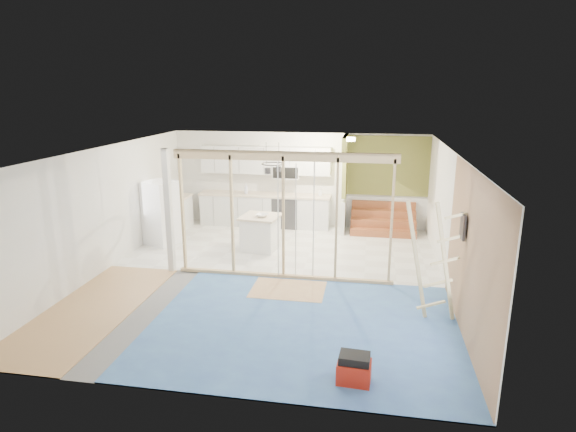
% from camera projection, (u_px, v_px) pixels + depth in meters
% --- Properties ---
extents(room, '(7.01, 8.01, 2.61)m').
position_uv_depth(room, '(268.00, 216.00, 9.54)').
color(room, slate).
rests_on(room, ground).
extents(floor_overlays, '(7.00, 8.00, 0.03)m').
position_uv_depth(floor_overlays, '(273.00, 276.00, 9.92)').
color(floor_overlays, white).
rests_on(floor_overlays, room).
extents(stud_frame, '(4.66, 0.14, 2.60)m').
position_uv_depth(stud_frame, '(256.00, 201.00, 9.51)').
color(stud_frame, '#CDB97D').
rests_on(stud_frame, room).
extents(base_cabinets, '(4.45, 2.24, 0.93)m').
position_uv_depth(base_cabinets, '(237.00, 212.00, 13.22)').
color(base_cabinets, silver).
rests_on(base_cabinets, room).
extents(upper_cabinets, '(3.60, 0.41, 0.85)m').
position_uv_depth(upper_cabinets, '(267.00, 161.00, 13.18)').
color(upper_cabinets, silver).
rests_on(upper_cabinets, room).
extents(green_partition, '(2.25, 1.51, 2.60)m').
position_uv_depth(green_partition, '(373.00, 198.00, 12.78)').
color(green_partition, olive).
rests_on(green_partition, room).
extents(pot_rack, '(0.52, 0.52, 0.72)m').
position_uv_depth(pot_rack, '(272.00, 166.00, 11.21)').
color(pot_rack, black).
rests_on(pot_rack, room).
extents(sheathing_panel, '(0.02, 4.00, 2.60)m').
position_uv_depth(sheathing_panel, '(471.00, 261.00, 7.06)').
color(sheathing_panel, tan).
rests_on(sheathing_panel, room).
extents(electrical_panel, '(0.04, 0.30, 0.40)m').
position_uv_depth(electrical_panel, '(463.00, 227.00, 7.55)').
color(electrical_panel, '#333338').
rests_on(electrical_panel, room).
extents(ceiling_light, '(0.32, 0.32, 0.08)m').
position_uv_depth(ceiling_light, '(349.00, 139.00, 11.85)').
color(ceiling_light, '#FFEABF').
rests_on(ceiling_light, room).
extents(fridge, '(0.90, 0.87, 1.59)m').
position_uv_depth(fridge, '(161.00, 213.00, 11.75)').
color(fridge, white).
rests_on(fridge, room).
extents(island, '(0.96, 0.96, 0.84)m').
position_uv_depth(island, '(261.00, 233.00, 11.45)').
color(island, white).
rests_on(island, room).
extents(bowl, '(0.35, 0.35, 0.07)m').
position_uv_depth(bowl, '(262.00, 215.00, 11.24)').
color(bowl, white).
rests_on(bowl, island).
extents(soap_bottle_a, '(0.12, 0.12, 0.28)m').
position_uv_depth(soap_bottle_a, '(246.00, 189.00, 13.29)').
color(soap_bottle_a, silver).
rests_on(soap_bottle_a, base_cabinets).
extents(soap_bottle_b, '(0.09, 0.09, 0.20)m').
position_uv_depth(soap_bottle_b, '(320.00, 192.00, 13.06)').
color(soap_bottle_b, silver).
rests_on(soap_bottle_b, base_cabinets).
extents(toolbox, '(0.46, 0.36, 0.41)m').
position_uv_depth(toolbox, '(354.00, 369.00, 6.28)').
color(toolbox, '#A41C0F').
rests_on(toolbox, room).
extents(ladder, '(1.08, 0.17, 2.03)m').
position_uv_depth(ladder, '(435.00, 262.00, 7.78)').
color(ladder, '#D8C484').
rests_on(ladder, room).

